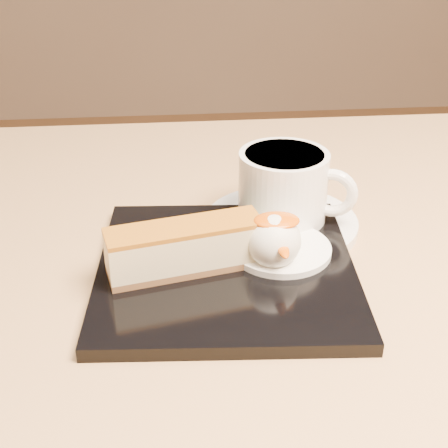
{
  "coord_description": "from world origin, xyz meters",
  "views": [
    {
      "loc": [
        -0.07,
        -0.44,
        1.02
      ],
      "look_at": [
        -0.03,
        0.03,
        0.76
      ],
      "focal_mm": 50.0,
      "sensor_mm": 36.0,
      "label": 1
    }
  ],
  "objects": [
    {
      "name": "cream_smear",
      "position": [
        0.02,
        0.02,
        0.73
      ],
      "size": [
        0.09,
        0.09,
        0.01
      ],
      "primitive_type": "cylinder",
      "color": "white",
      "rests_on": "dessert_plate"
    },
    {
      "name": "coffee_cup",
      "position": [
        0.04,
        0.09,
        0.77
      ],
      "size": [
        0.11,
        0.09,
        0.07
      ],
      "rotation": [
        0.0,
        0.0,
        -0.37
      ],
      "color": "white",
      "rests_on": "saucer"
    },
    {
      "name": "saucer",
      "position": [
        0.04,
        0.09,
        0.72
      ],
      "size": [
        0.15,
        0.15,
        0.01
      ],
      "primitive_type": "cylinder",
      "color": "white",
      "rests_on": "table"
    },
    {
      "name": "cheesecake",
      "position": [
        -0.06,
        0.0,
        0.75
      ],
      "size": [
        0.14,
        0.06,
        0.04
      ],
      "rotation": [
        0.0,
        0.0,
        0.22
      ],
      "color": "brown",
      "rests_on": "dessert_plate"
    },
    {
      "name": "mint_sprig",
      "position": [
        -0.01,
        0.05,
        0.74
      ],
      "size": [
        0.03,
        0.02,
        0.0
      ],
      "color": "#2D8B33",
      "rests_on": "cream_smear"
    },
    {
      "name": "table",
      "position": [
        0.0,
        0.0,
        0.56
      ],
      "size": [
        0.8,
        0.8,
        0.72
      ],
      "color": "black",
      "rests_on": "ground"
    },
    {
      "name": "dessert_plate",
      "position": [
        -0.03,
        0.01,
        0.73
      ],
      "size": [
        0.23,
        0.23,
        0.01
      ],
      "primitive_type": "cube",
      "rotation": [
        0.0,
        0.0,
        -0.06
      ],
      "color": "black",
      "rests_on": "table"
    },
    {
      "name": "mango_sauce",
      "position": [
        0.02,
        0.0,
        0.77
      ],
      "size": [
        0.04,
        0.03,
        0.01
      ],
      "primitive_type": "ellipsoid",
      "color": "#D85406",
      "rests_on": "ice_cream_scoop"
    },
    {
      "name": "ice_cream_scoop",
      "position": [
        0.01,
        0.0,
        0.76
      ],
      "size": [
        0.05,
        0.05,
        0.05
      ],
      "primitive_type": "sphere",
      "color": "white",
      "rests_on": "cream_smear"
    }
  ]
}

